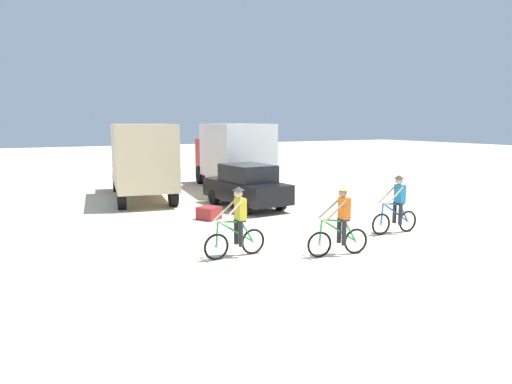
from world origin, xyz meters
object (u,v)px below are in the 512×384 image
object	(u,v)px
box_truck_tan_camper	(141,157)
cyclist_near_camera	(397,207)
supply_crate	(209,213)
box_truck_avon_van	(232,153)
cyclist_orange_shirt	(237,225)
sedan_parked	(246,186)
cyclist_cowboy_hat	(340,223)

from	to	relation	value
box_truck_tan_camper	cyclist_near_camera	xyz separation A→B (m)	(5.22, -10.22, -1.03)
box_truck_tan_camper	supply_crate	distance (m)	5.82
box_truck_tan_camper	supply_crate	bearing A→B (deg)	-80.51
box_truck_avon_van	supply_crate	bearing A→B (deg)	-121.91
box_truck_tan_camper	cyclist_orange_shirt	world-z (taller)	box_truck_tan_camper
sedan_parked	cyclist_cowboy_hat	size ratio (longest dim) A/B	2.38
supply_crate	box_truck_tan_camper	bearing A→B (deg)	99.49
box_truck_tan_camper	cyclist_cowboy_hat	distance (m)	11.55
box_truck_avon_van	cyclist_cowboy_hat	size ratio (longest dim) A/B	3.85
cyclist_cowboy_hat	box_truck_avon_van	bearing A→B (deg)	77.47
box_truck_avon_van	supply_crate	xyz separation A→B (m)	(-3.93, -6.31, -1.65)
cyclist_orange_shirt	box_truck_tan_camper	bearing A→B (deg)	88.68
cyclist_near_camera	supply_crate	world-z (taller)	cyclist_near_camera
cyclist_cowboy_hat	cyclist_near_camera	world-z (taller)	same
sedan_parked	cyclist_near_camera	bearing A→B (deg)	-71.35
cyclist_cowboy_hat	cyclist_near_camera	xyz separation A→B (m)	(3.06, 1.08, 0.00)
box_truck_avon_van	sedan_parked	world-z (taller)	box_truck_avon_van
cyclist_orange_shirt	cyclist_cowboy_hat	xyz separation A→B (m)	(2.39, -1.16, 0.00)
sedan_parked	cyclist_near_camera	distance (m)	6.47
box_truck_tan_camper	cyclist_orange_shirt	bearing A→B (deg)	-91.32
sedan_parked	supply_crate	xyz separation A→B (m)	(-2.23, -1.41, -0.66)
sedan_parked	supply_crate	bearing A→B (deg)	-147.68
sedan_parked	box_truck_avon_van	bearing A→B (deg)	70.87
sedan_parked	cyclist_cowboy_hat	world-z (taller)	cyclist_cowboy_hat
cyclist_cowboy_hat	supply_crate	distance (m)	5.96
sedan_parked	cyclist_near_camera	world-z (taller)	cyclist_near_camera
box_truck_tan_camper	cyclist_orange_shirt	size ratio (longest dim) A/B	3.87
sedan_parked	cyclist_orange_shirt	world-z (taller)	cyclist_orange_shirt
cyclist_near_camera	supply_crate	size ratio (longest dim) A/B	2.69
cyclist_cowboy_hat	supply_crate	size ratio (longest dim) A/B	2.69
cyclist_cowboy_hat	supply_crate	xyz separation A→B (m)	(-1.24, 5.79, -0.62)
box_truck_avon_van	cyclist_orange_shirt	distance (m)	12.11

